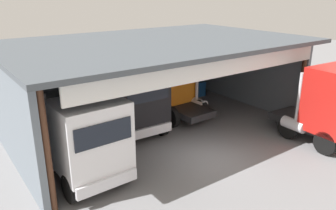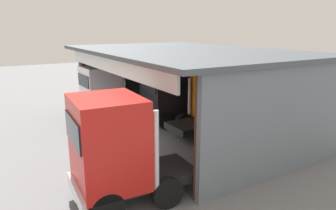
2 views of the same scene
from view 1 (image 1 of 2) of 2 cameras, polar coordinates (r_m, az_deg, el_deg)
name	(u,v)px [view 1 (image 1 of 2)]	position (r m, az deg, el deg)	size (l,w,h in m)	color
ground_plane	(208,156)	(15.40, 6.85, -8.67)	(80.00, 80.00, 0.00)	slate
workshop_shed	(145,64)	(18.13, -3.85, 7.00)	(14.89, 9.78, 4.74)	slate
truck_white_yard_outside	(86,141)	(12.97, -13.67, -5.88)	(2.71, 4.98, 3.57)	white
truck_black_center_right_bay	(134,102)	(16.78, -5.75, 0.55)	(2.79, 4.43, 3.66)	black
truck_orange_left_bay	(172,87)	(19.43, 0.71, 3.11)	(2.68, 4.25, 3.42)	orange
truck_red_center_left_bay	(332,105)	(17.57, 26.03, 0.01)	(2.77, 4.43, 3.78)	red
oil_drum	(69,112)	(20.14, -16.46, -1.16)	(0.58, 0.58, 0.87)	#194CB2
tool_cart	(198,89)	(23.69, 5.14, 2.74)	(0.90, 0.60, 1.00)	#1E59A5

